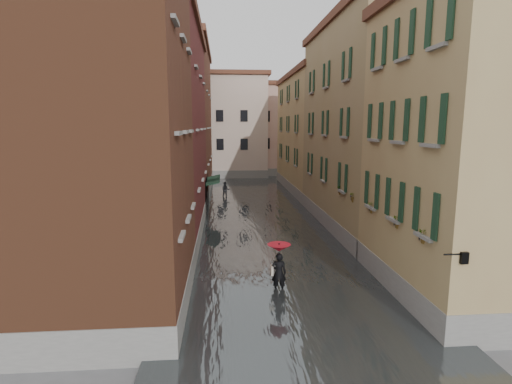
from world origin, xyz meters
name	(u,v)px	position (x,y,z in m)	size (l,w,h in m)	color
ground	(284,281)	(0.00, 0.00, 0.00)	(120.00, 120.00, 0.00)	#4F4F51
floodwater	(258,214)	(0.00, 13.00, 0.10)	(10.00, 60.00, 0.20)	#404547
building_left_near	(99,134)	(-7.00, -2.00, 6.50)	(6.00, 8.00, 13.00)	brown
building_left_mid	(153,135)	(-7.00, 9.00, 6.25)	(6.00, 14.00, 12.50)	#561F1B
building_left_far	(179,124)	(-7.00, 24.00, 7.00)	(6.00, 16.00, 14.00)	brown
building_right_near	(473,153)	(7.00, -2.00, 5.75)	(6.00, 8.00, 11.50)	#9F7F52
building_right_mid	(370,130)	(7.00, 9.00, 6.50)	(6.00, 14.00, 13.00)	#957F5A
building_right_far	(317,136)	(7.00, 24.00, 5.75)	(6.00, 16.00, 11.50)	#9F7F52
building_end_cream	(220,128)	(-3.00, 38.00, 6.50)	(12.00, 9.00, 13.00)	beige
building_end_pink	(284,131)	(6.00, 40.00, 6.00)	(10.00, 9.00, 12.00)	#D2A893
awning_near	(212,183)	(-3.49, 13.87, 2.46)	(1.09, 2.73, 2.80)	black
awning_far	(213,179)	(-3.48, 15.71, 2.47)	(1.09, 3.29, 2.80)	black
wall_lantern	(463,257)	(4.33, -6.00, 3.01)	(0.71, 0.22, 0.35)	black
window_planters	(374,200)	(4.12, 0.46, 3.51)	(0.59, 10.47, 0.84)	#955E30
pedestrian_main	(279,263)	(-0.41, -1.22, 1.26)	(0.98, 0.98, 2.06)	black
pedestrian_far	(226,190)	(-2.44, 20.60, 0.79)	(0.77, 0.60, 1.58)	black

